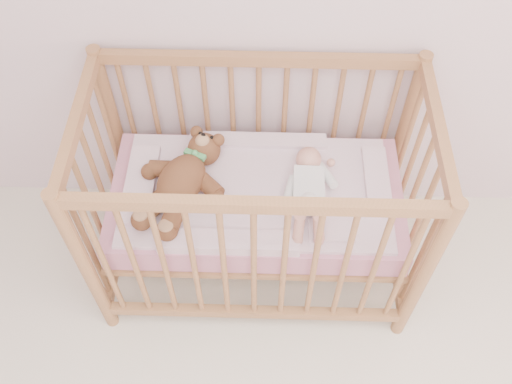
# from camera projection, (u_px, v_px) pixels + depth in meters

# --- Properties ---
(crib) EXTENTS (1.36, 0.76, 1.00)m
(crib) POSITION_uv_depth(u_px,v_px,m) (256.00, 199.00, 2.41)
(crib) COLOR #B0764A
(crib) RESTS_ON floor
(mattress) EXTENTS (1.22, 0.62, 0.13)m
(mattress) POSITION_uv_depth(u_px,v_px,m) (256.00, 201.00, 2.42)
(mattress) COLOR pink
(mattress) RESTS_ON crib
(blanket) EXTENTS (1.10, 0.58, 0.06)m
(blanket) POSITION_uv_depth(u_px,v_px,m) (256.00, 191.00, 2.36)
(blanket) COLOR #D08FAC
(blanket) RESTS_ON mattress
(baby) EXTENTS (0.24, 0.49, 0.12)m
(baby) POSITION_uv_depth(u_px,v_px,m) (309.00, 185.00, 2.29)
(baby) COLOR white
(baby) RESTS_ON blanket
(teddy_bear) EXTENTS (0.58, 0.67, 0.15)m
(teddy_bear) POSITION_uv_depth(u_px,v_px,m) (181.00, 181.00, 2.29)
(teddy_bear) COLOR brown
(teddy_bear) RESTS_ON blanket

